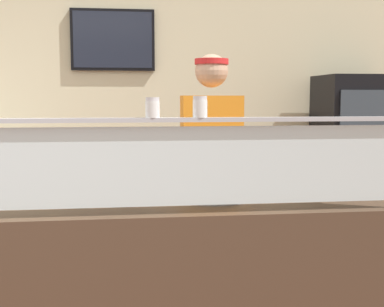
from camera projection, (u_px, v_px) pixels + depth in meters
name	position (u px, v px, depth m)	size (l,w,h in m)	color
shop_rear_unit	(155.00, 111.00, 4.76)	(6.67, 0.13, 2.70)	beige
serving_counter	(178.00, 290.00, 2.64)	(2.27, 0.65, 0.95)	#4C3828
sneeze_guard	(183.00, 153.00, 2.29)	(2.09, 0.06, 0.45)	#B2B5BC
pizza_tray	(213.00, 195.00, 2.69)	(0.42, 0.42, 0.04)	#9EA0A8
pizza_server	(210.00, 191.00, 2.67)	(0.07, 0.28, 0.01)	#ADAFB7
parmesan_shaker	(153.00, 109.00, 2.25)	(0.07, 0.07, 0.09)	white
pepper_flake_shaker	(200.00, 108.00, 2.28)	(0.07, 0.07, 0.10)	white
worker_figure	(212.00, 173.00, 3.23)	(0.41, 0.50, 1.76)	#23232D
drink_fridge	(357.00, 168.00, 4.60)	(0.72, 0.60, 1.69)	black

